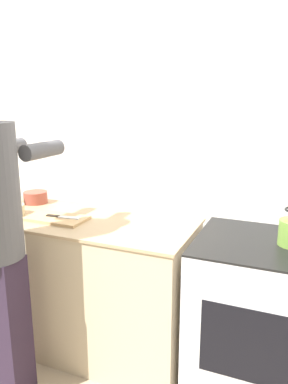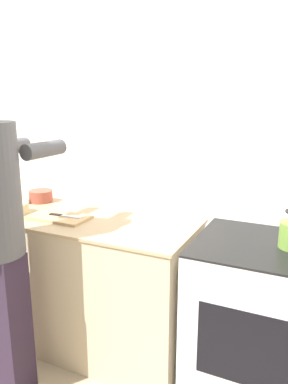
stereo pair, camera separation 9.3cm
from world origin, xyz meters
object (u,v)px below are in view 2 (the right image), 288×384
at_px(cutting_board, 59,217).
at_px(canister_jar, 3,193).
at_px(oven, 260,321).
at_px(bowl_prep, 15,208).
at_px(knife, 65,216).

height_order(cutting_board, canister_jar, canister_jar).
bearing_deg(canister_jar, oven, 0.53).
bearing_deg(bowl_prep, oven, 4.90).
distance_m(cutting_board, canister_jar, 0.58).
height_order(oven, knife, knife).
relative_size(cutting_board, canister_jar, 2.13).
height_order(bowl_prep, canister_jar, canister_jar).
distance_m(cutting_board, knife, 0.04).
bearing_deg(knife, bowl_prep, -177.34).
xyz_separation_m(cutting_board, canister_jar, (-0.57, 0.08, 0.08)).
height_order(oven, bowl_prep, bowl_prep).
xyz_separation_m(cutting_board, bowl_prep, (-0.34, -0.04, 0.03)).
height_order(cutting_board, bowl_prep, bowl_prep).
distance_m(knife, canister_jar, 0.61).
height_order(knife, bowl_prep, bowl_prep).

